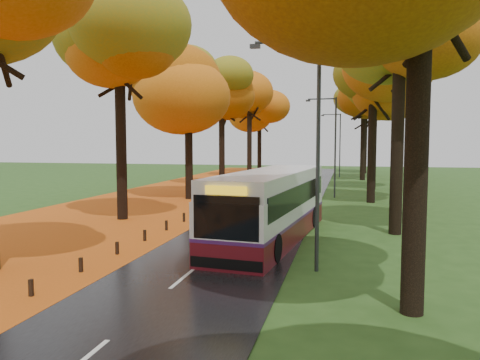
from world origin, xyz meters
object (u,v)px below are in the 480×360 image
(car_white, at_px, (264,182))
(car_dark, at_px, (279,175))
(streetlamp_near, at_px, (311,135))
(bus, at_px, (272,204))
(streetlamp_mid, at_px, (332,139))
(car_silver, at_px, (266,181))
(streetlamp_far, at_px, (338,140))

(car_white, xyz_separation_m, car_dark, (0.00, 9.77, -0.02))
(streetlamp_near, xyz_separation_m, bus, (-2.11, 4.81, -3.04))
(streetlamp_mid, height_order, bus, streetlamp_mid)
(streetlamp_near, height_order, car_white, streetlamp_near)
(car_silver, xyz_separation_m, car_dark, (0.00, 8.27, -0.02))
(streetlamp_far, xyz_separation_m, car_silver, (-6.30, -16.21, -3.97))
(streetlamp_near, distance_m, bus, 6.07)
(car_white, xyz_separation_m, car_silver, (0.00, 1.51, -0.01))
(bus, relative_size, car_dark, 2.54)
(streetlamp_mid, relative_size, streetlamp_far, 1.00)
(streetlamp_far, relative_size, car_dark, 1.68)
(bus, relative_size, car_silver, 2.81)
(streetlamp_far, bearing_deg, bus, -93.08)
(car_silver, height_order, car_dark, car_silver)
(streetlamp_mid, distance_m, bus, 17.59)
(streetlamp_near, bearing_deg, streetlamp_far, 90.00)
(car_dark, bearing_deg, bus, -89.21)
(streetlamp_mid, bearing_deg, streetlamp_near, -90.00)
(streetlamp_far, height_order, bus, streetlamp_far)
(streetlamp_near, distance_m, car_white, 27.32)
(car_white, bearing_deg, streetlamp_near, -81.22)
(streetlamp_near, bearing_deg, car_white, 103.47)
(bus, relative_size, car_white, 2.88)
(streetlamp_mid, relative_size, car_silver, 1.86)
(streetlamp_near, xyz_separation_m, car_silver, (-6.30, 27.79, -3.97))
(car_silver, distance_m, car_dark, 8.27)
(streetlamp_far, xyz_separation_m, car_dark, (-6.30, -7.94, -3.98))
(car_white, bearing_deg, car_dark, 85.31)
(streetlamp_near, xyz_separation_m, car_white, (-6.30, 26.29, -3.96))
(car_white, bearing_deg, bus, -83.66)
(streetlamp_near, relative_size, streetlamp_mid, 1.00)
(car_white, height_order, car_dark, car_white)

